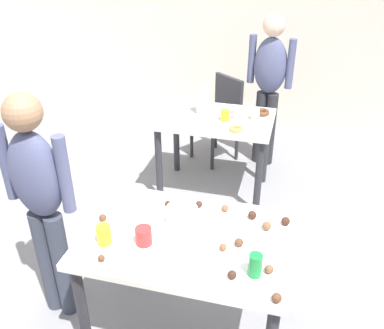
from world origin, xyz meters
The scene contains 32 objects.
ground_plane centered at (0.00, 0.00, 0.00)m, with size 6.40×6.40×0.00m, color gray.
wall_back centered at (0.00, 3.20, 1.30)m, with size 6.40×0.10×2.60m, color beige.
dining_table_near centered at (0.13, -0.12, 0.64)m, with size 1.13×0.77×0.75m.
dining_table_far centered at (-0.05, 1.50, 0.63)m, with size 1.00×0.66×0.75m.
chair_far_table centered at (-0.13, 2.17, 0.50)m, with size 0.56×0.56×0.87m.
person_girl_near centered at (-0.71, -0.15, 0.89)m, with size 0.45×0.23×1.50m.
person_adult_far centered at (0.33, 2.16, 0.91)m, with size 0.45×0.26×1.52m.
mixing_bowl centered at (0.07, 0.01, 0.79)m, with size 0.18×0.18×0.09m, color white.
soda_can centered at (0.52, -0.31, 0.81)m, with size 0.07×0.07×0.12m, color #198438.
fork_near centered at (0.43, 0.00, 0.75)m, with size 0.17×0.02×0.01m, color silver.
cup_near_0 centered at (-0.27, -0.28, 0.80)m, with size 0.08×0.08×0.11m, color yellow.
cup_near_1 centered at (-0.07, -0.23, 0.80)m, with size 0.09×0.09×0.10m, color red.
cake_ball_0 centered at (0.13, 0.16, 0.77)m, with size 0.04×0.04×0.04m, color #3D2319.
cake_ball_1 centered at (0.42, -0.36, 0.77)m, with size 0.04×0.04×0.04m, color #3D2319.
cake_ball_2 centered at (0.64, -0.46, 0.77)m, with size 0.05×0.05×0.05m, color brown.
cake_ball_3 centered at (0.29, 0.16, 0.77)m, with size 0.04×0.04×0.04m, color brown.
cake_ball_4 centered at (0.45, 0.13, 0.77)m, with size 0.05×0.05×0.05m, color #3D2319.
cake_ball_5 centered at (0.42, -0.13, 0.77)m, with size 0.05×0.05×0.05m, color brown.
cake_ball_6 centered at (0.59, -0.28, 0.77)m, with size 0.04×0.04×0.04m, color brown.
cake_ball_7 centered at (-0.23, -0.41, 0.77)m, with size 0.04×0.04×0.04m, color brown.
cake_ball_8 centered at (0.34, -0.18, 0.77)m, with size 0.04×0.04×0.04m, color brown.
cake_ball_9 centered at (0.64, 0.12, 0.77)m, with size 0.05×0.05×0.05m, color #3D2319.
cake_ball_10 centered at (0.54, 0.05, 0.77)m, with size 0.05×0.05×0.05m, color brown.
cake_ball_11 centered at (-0.36, -0.11, 0.77)m, with size 0.04×0.04×0.04m, color brown.
cake_ball_12 centered at (-0.05, 0.12, 0.77)m, with size 0.04×0.04×0.04m, color #3D2319.
pitcher_far centered at (-0.18, 1.54, 0.87)m, with size 0.11×0.11×0.24m, color white.
cup_far_0 centered at (-0.49, 1.29, 0.80)m, with size 0.09×0.09×0.10m, color white.
cup_far_1 centered at (0.29, 1.53, 0.80)m, with size 0.07×0.07×0.10m, color white.
cup_far_2 centered at (0.04, 1.44, 0.80)m, with size 0.08×0.08×0.10m, color yellow.
donut_far_0 centered at (0.07, 1.56, 0.77)m, with size 0.14×0.14×0.04m, color pink.
donut_far_1 centered at (0.33, 1.66, 0.77)m, with size 0.13×0.13×0.04m, color brown.
donut_far_2 centered at (0.17, 1.27, 0.77)m, with size 0.12×0.12×0.03m, color gold.
Camera 1 is at (0.62, -1.86, 2.23)m, focal length 39.92 mm.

